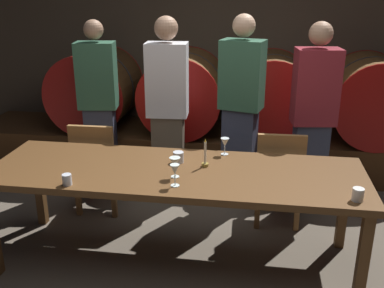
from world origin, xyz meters
TOP-DOWN VIEW (x-y plane):
  - ground_plane at (0.00, 0.00)m, footprint 8.49×8.49m
  - back_wall at (0.00, 2.63)m, footprint 6.53×0.24m
  - barrel_shelf at (0.00, 2.08)m, footprint 5.88×0.90m
  - wine_barrel_far_left at (-1.53, 2.08)m, footprint 0.90×0.91m
  - wine_barrel_center_left at (-0.50, 2.08)m, footprint 0.90×0.91m
  - wine_barrel_center_right at (0.48, 2.08)m, footprint 0.90×0.91m
  - wine_barrel_far_right at (1.52, 2.08)m, footprint 0.90×0.91m
  - dining_table at (-0.24, 0.14)m, footprint 2.74×0.87m
  - chair_left at (-1.10, 0.81)m, footprint 0.41×0.41m
  - chair_right at (0.54, 0.81)m, footprint 0.41×0.41m
  - guest_far_left at (-1.27, 1.41)m, footprint 0.41×0.29m
  - guest_center_left at (-0.51, 1.21)m, footprint 0.39×0.26m
  - guest_center_right at (0.18, 1.21)m, footprint 0.43×0.33m
  - guest_far_right at (0.83, 1.16)m, footprint 0.41×0.29m
  - candle_center at (-0.03, 0.24)m, footprint 0.05×0.05m
  - wine_glass_center_left at (-0.22, 0.02)m, footprint 0.08×0.08m
  - wine_glass_center_right at (-0.19, -0.12)m, footprint 0.06×0.06m
  - wine_glass_far_right at (0.09, 0.50)m, footprint 0.07×0.07m
  - cup_left at (-0.92, -0.22)m, footprint 0.06×0.06m
  - cup_center at (-0.24, 0.29)m, footprint 0.08×0.08m
  - cup_right at (0.98, -0.17)m, footprint 0.07×0.07m

SIDE VIEW (x-z plane):
  - ground_plane at x=0.00m, z-range 0.00..0.00m
  - barrel_shelf at x=0.00m, z-range 0.00..0.43m
  - chair_left at x=-1.10m, z-range 0.05..0.93m
  - chair_right at x=0.54m, z-range 0.05..0.93m
  - dining_table at x=-0.24m, z-range 0.32..1.08m
  - cup_left at x=-0.92m, z-range 0.76..0.84m
  - cup_center at x=-0.24m, z-range 0.76..0.85m
  - cup_right at x=0.98m, z-range 0.76..0.85m
  - candle_center at x=-0.03m, z-range 0.72..0.93m
  - wine_glass_far_right at x=0.09m, z-range 0.79..0.93m
  - wine_glass_center_left at x=-0.22m, z-range 0.79..0.94m
  - wine_barrel_far_left at x=-1.53m, z-range 0.42..1.32m
  - wine_barrel_center_left at x=-0.50m, z-range 0.42..1.32m
  - wine_barrel_center_right at x=0.48m, z-range 0.42..1.32m
  - wine_barrel_far_right at x=1.52m, z-range 0.42..1.32m
  - wine_glass_center_right at x=-0.19m, z-range 0.80..0.95m
  - guest_far_left at x=-1.27m, z-range 0.02..1.73m
  - guest_far_right at x=0.83m, z-range 0.02..1.77m
  - guest_center_left at x=-0.51m, z-range 0.03..1.80m
  - guest_center_right at x=0.18m, z-range 0.03..1.82m
  - back_wall at x=0.00m, z-range 0.00..2.52m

